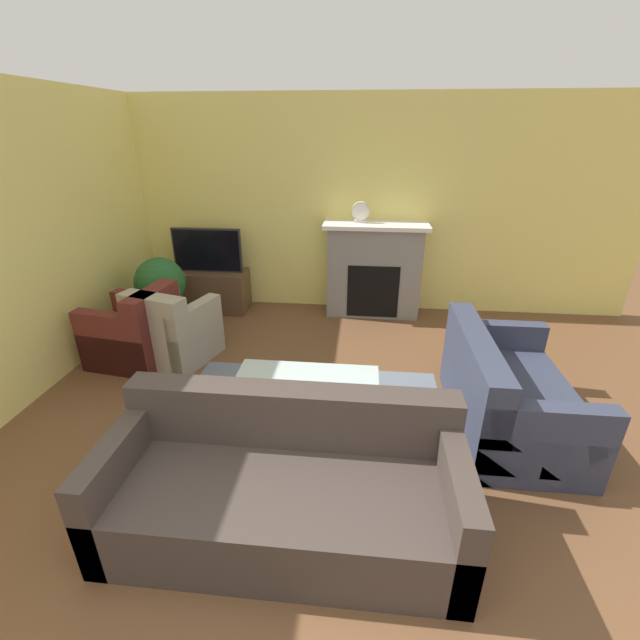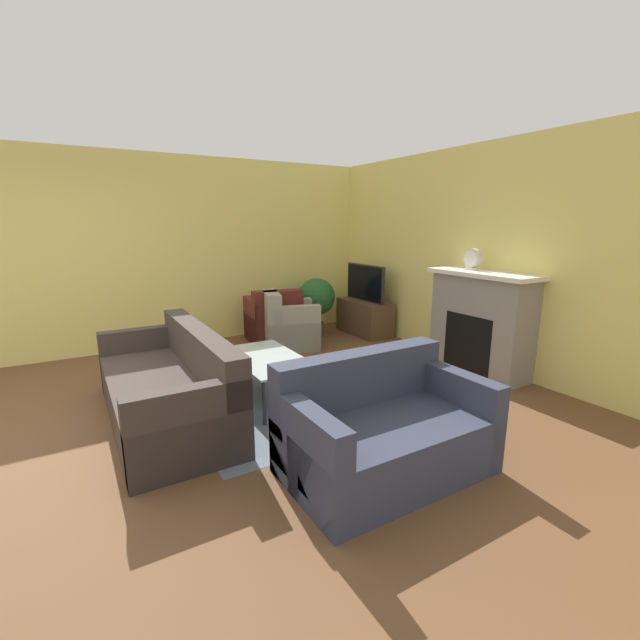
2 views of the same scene
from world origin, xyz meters
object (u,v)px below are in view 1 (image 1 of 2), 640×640
object	(u,v)px
couch_loveseat	(506,396)
coffee_table	(306,386)
couch_sectional	(285,489)
armchair_accent	(174,334)
tv	(207,250)
armchair_by_window	(136,334)
mantel_clock	(361,212)
potted_plant	(161,285)

from	to	relation	value
couch_loveseat	coffee_table	distance (m)	1.64
couch_sectional	armchair_accent	distance (m)	2.50
tv	couch_sectional	size ratio (longest dim) A/B	0.43
couch_sectional	armchair_by_window	xyz separation A→B (m)	(-1.94, 1.91, 0.01)
armchair_accent	coffee_table	size ratio (longest dim) A/B	0.77
coffee_table	mantel_clock	size ratio (longest dim) A/B	4.61
tv	armchair_by_window	size ratio (longest dim) A/B	1.04
couch_sectional	coffee_table	xyz separation A→B (m)	(-0.00, 0.97, 0.11)
couch_loveseat	armchair_by_window	xyz separation A→B (m)	(-3.57, 0.76, 0.01)
couch_loveseat	potted_plant	world-z (taller)	potted_plant
armchair_accent	mantel_clock	xyz separation A→B (m)	(1.91, 1.51, 1.04)
armchair_by_window	couch_sectional	bearing A→B (deg)	53.92
armchair_accent	mantel_clock	distance (m)	2.65
tv	mantel_clock	size ratio (longest dim) A/B	3.59
couch_sectional	armchair_by_window	size ratio (longest dim) A/B	2.40
tv	armchair_accent	xyz separation A→B (m)	(0.08, -1.42, -0.53)
tv	mantel_clock	world-z (taller)	mantel_clock
tv	coffee_table	xyz separation A→B (m)	(1.62, -2.41, -0.43)
couch_loveseat	potted_plant	bearing A→B (deg)	66.93
mantel_clock	couch_sectional	bearing A→B (deg)	-95.91
coffee_table	couch_loveseat	bearing A→B (deg)	6.51
tv	potted_plant	bearing A→B (deg)	-117.72
tv	couch_sectional	xyz separation A→B (m)	(1.63, -3.38, -0.54)
mantel_clock	armchair_accent	bearing A→B (deg)	-141.61
tv	armchair_accent	distance (m)	1.51
armchair_by_window	armchair_accent	distance (m)	0.40
armchair_accent	coffee_table	xyz separation A→B (m)	(1.54, -0.99, 0.09)
armchair_by_window	coffee_table	size ratio (longest dim) A/B	0.75
tv	mantel_clock	xyz separation A→B (m)	(1.99, 0.09, 0.52)
tv	couch_loveseat	world-z (taller)	tv
couch_sectional	potted_plant	xyz separation A→B (m)	(-1.99, 2.69, 0.30)
couch_sectional	armchair_accent	world-z (taller)	same
armchair_accent	mantel_clock	bearing A→B (deg)	-125.22
tv	armchair_accent	bearing A→B (deg)	-86.83
couch_loveseat	potted_plant	xyz separation A→B (m)	(-3.61, 1.54, 0.29)
coffee_table	potted_plant	xyz separation A→B (m)	(-1.98, 1.72, 0.19)
armchair_by_window	potted_plant	distance (m)	0.83
couch_loveseat	coffee_table	xyz separation A→B (m)	(-1.63, -0.19, 0.11)
coffee_table	potted_plant	size ratio (longest dim) A/B	1.29
couch_sectional	coffee_table	size ratio (longest dim) A/B	1.80
tv	coffee_table	world-z (taller)	tv
couch_sectional	couch_loveseat	xyz separation A→B (m)	(1.62, 1.16, 0.00)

